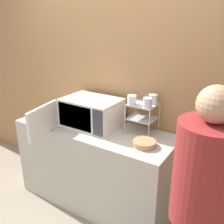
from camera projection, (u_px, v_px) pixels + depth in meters
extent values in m
plane|color=gray|center=(78.00, 216.00, 2.61)|extent=(12.00, 12.00, 0.00)
cube|color=#9E7047|center=(112.00, 83.00, 2.68)|extent=(8.00, 0.06, 2.60)
cube|color=#B7B2A8|center=(95.00, 166.00, 2.70)|extent=(1.69, 0.62, 0.90)
cube|color=silver|center=(92.00, 112.00, 2.56)|extent=(0.57, 0.41, 0.29)
cube|color=#B7B2A8|center=(75.00, 117.00, 2.43)|extent=(0.41, 0.01, 0.25)
cube|color=#333338|center=(98.00, 123.00, 2.28)|extent=(0.11, 0.01, 0.25)
cube|color=silver|center=(43.00, 120.00, 2.35)|extent=(0.12, 0.44, 0.28)
cylinder|color=#B2B2B7|center=(125.00, 119.00, 2.37)|extent=(0.01, 0.01, 0.29)
cylinder|color=#B2B2B7|center=(149.00, 125.00, 2.24)|extent=(0.01, 0.01, 0.29)
cylinder|color=#B2B2B7|center=(136.00, 112.00, 2.55)|extent=(0.01, 0.01, 0.29)
cylinder|color=#B2B2B7|center=(159.00, 117.00, 2.42)|extent=(0.01, 0.01, 0.29)
cube|color=#B2B2B7|center=(142.00, 118.00, 2.39)|extent=(0.25, 0.23, 0.01)
cube|color=#B2B2B7|center=(143.00, 104.00, 2.35)|extent=(0.25, 0.23, 0.01)
cylinder|color=silver|center=(132.00, 100.00, 2.31)|extent=(0.08, 0.08, 0.09)
cylinder|color=silver|center=(153.00, 99.00, 2.35)|extent=(0.08, 0.08, 0.09)
cylinder|color=silver|center=(147.00, 103.00, 2.24)|extent=(0.08, 0.08, 0.09)
cylinder|color=#AD7F56|center=(144.00, 146.00, 2.17)|extent=(0.11, 0.11, 0.01)
cylinder|color=#AD7F56|center=(144.00, 143.00, 2.17)|extent=(0.20, 0.20, 0.05)
cylinder|color=maroon|center=(206.00, 174.00, 1.52)|extent=(0.40, 0.40, 0.68)
sphere|color=tan|center=(216.00, 104.00, 1.36)|extent=(0.22, 0.22, 0.22)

